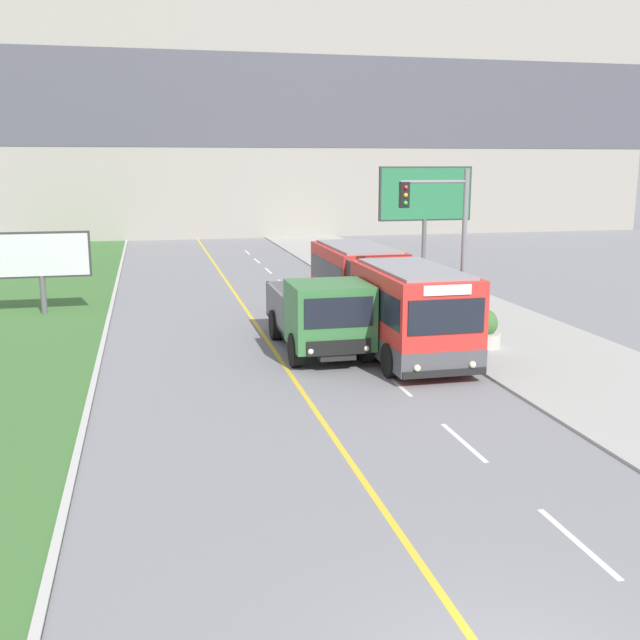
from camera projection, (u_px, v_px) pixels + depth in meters
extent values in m
cube|color=silver|center=(577.00, 542.00, 12.28)|extent=(0.12, 2.40, 0.01)
cube|color=silver|center=(463.00, 442.00, 16.67)|extent=(0.12, 2.40, 0.01)
cube|color=silver|center=(397.00, 384.00, 21.06)|extent=(0.12, 2.40, 0.01)
cube|color=silver|center=(353.00, 346.00, 25.44)|extent=(0.12, 2.40, 0.01)
cube|color=silver|center=(323.00, 319.00, 29.83)|extent=(0.12, 2.40, 0.01)
cube|color=silver|center=(300.00, 299.00, 34.22)|extent=(0.12, 2.40, 0.01)
cube|color=silver|center=(282.00, 283.00, 38.60)|extent=(0.12, 2.40, 0.01)
cube|color=silver|center=(268.00, 271.00, 42.99)|extent=(0.12, 2.40, 0.01)
cube|color=silver|center=(257.00, 261.00, 47.38)|extent=(0.12, 2.40, 0.01)
cube|color=silver|center=(247.00, 252.00, 51.76)|extent=(0.12, 2.40, 0.01)
cube|color=gray|center=(190.00, 109.00, 62.20)|extent=(80.00, 8.00, 20.84)
cube|color=#4C4C56|center=(193.00, 99.00, 58.26)|extent=(80.00, 0.04, 7.30)
cube|color=red|center=(412.00, 312.00, 23.10)|extent=(2.52, 5.39, 2.62)
cube|color=#4C4C51|center=(412.00, 342.00, 23.30)|extent=(2.54, 5.41, 0.70)
cube|color=black|center=(413.00, 299.00, 23.02)|extent=(2.54, 4.96, 0.92)
cube|color=gray|center=(413.00, 268.00, 22.82)|extent=(2.14, 4.85, 0.08)
cube|color=red|center=(357.00, 281.00, 29.10)|extent=(2.52, 5.39, 2.62)
cube|color=#4C4C51|center=(357.00, 305.00, 29.30)|extent=(2.54, 5.41, 0.70)
cube|color=black|center=(357.00, 271.00, 29.02)|extent=(2.54, 4.96, 0.92)
cube|color=gray|center=(358.00, 246.00, 28.82)|extent=(2.14, 4.85, 0.08)
cube|color=#474747|center=(382.00, 295.00, 26.10)|extent=(2.32, 0.90, 2.41)
cube|color=black|center=(447.00, 317.00, 20.43)|extent=(2.22, 0.04, 0.96)
cube|color=black|center=(445.00, 373.00, 20.75)|extent=(2.47, 0.06, 0.20)
sphere|color=#F4EAB2|center=(417.00, 368.00, 20.52)|extent=(0.20, 0.20, 0.20)
sphere|color=#F4EAB2|center=(473.00, 365.00, 20.88)|extent=(0.20, 0.20, 0.20)
cube|color=white|center=(448.00, 290.00, 20.27)|extent=(1.39, 0.04, 0.28)
cylinder|color=black|center=(390.00, 360.00, 21.62)|extent=(0.28, 1.00, 1.00)
cylinder|color=black|center=(467.00, 356.00, 22.14)|extent=(0.28, 1.00, 1.00)
cylinder|color=black|center=(359.00, 336.00, 24.71)|extent=(0.28, 1.00, 1.00)
cylinder|color=black|center=(428.00, 332.00, 25.23)|extent=(0.28, 1.00, 1.00)
cylinder|color=black|center=(324.00, 307.00, 29.58)|extent=(0.28, 1.00, 1.00)
cylinder|color=black|center=(382.00, 305.00, 30.10)|extent=(0.28, 1.00, 1.00)
cube|color=black|center=(315.00, 334.00, 25.13)|extent=(1.09, 6.34, 0.20)
cube|color=#38753D|center=(329.00, 314.00, 23.00)|extent=(2.43, 2.34, 1.96)
cube|color=black|center=(339.00, 312.00, 21.80)|extent=(2.07, 0.04, 0.88)
cube|color=black|center=(339.00, 348.00, 22.01)|extent=(1.95, 0.06, 0.44)
sphere|color=silver|center=(311.00, 352.00, 21.83)|extent=(0.18, 0.18, 0.18)
sphere|color=silver|center=(367.00, 348.00, 22.20)|extent=(0.18, 0.18, 0.18)
cube|color=slate|center=(307.00, 322.00, 26.33)|extent=(2.31, 3.75, 0.12)
cube|color=slate|center=(276.00, 307.00, 25.97)|extent=(0.12, 3.75, 1.26)
cube|color=slate|center=(337.00, 305.00, 26.45)|extent=(0.12, 3.75, 1.26)
cube|color=slate|center=(319.00, 316.00, 24.48)|extent=(2.31, 0.12, 1.26)
cube|color=slate|center=(297.00, 297.00, 27.94)|extent=(2.31, 0.12, 1.26)
cube|color=slate|center=(319.00, 294.00, 24.33)|extent=(2.31, 0.12, 0.24)
cylinder|color=black|center=(295.00, 350.00, 22.74)|extent=(0.30, 1.04, 1.04)
cylinder|color=black|center=(366.00, 346.00, 23.23)|extent=(0.30, 1.04, 1.04)
cylinder|color=black|center=(275.00, 325.00, 26.28)|extent=(0.30, 1.04, 1.04)
cylinder|color=black|center=(337.00, 322.00, 26.77)|extent=(0.30, 1.04, 1.04)
cylinder|color=slate|center=(463.00, 262.00, 24.15)|extent=(0.16, 0.16, 5.92)
cylinder|color=slate|center=(434.00, 182.00, 23.38)|extent=(2.20, 0.10, 0.10)
cube|color=black|center=(404.00, 195.00, 23.25)|extent=(0.28, 0.24, 0.80)
sphere|color=red|center=(406.00, 187.00, 23.08)|extent=(0.14, 0.14, 0.14)
sphere|color=orange|center=(406.00, 195.00, 23.13)|extent=(0.14, 0.14, 0.14)
sphere|color=green|center=(405.00, 203.00, 23.18)|extent=(0.14, 0.14, 0.14)
cylinder|color=#59595B|center=(424.00, 248.00, 40.32)|extent=(0.24, 0.24, 3.14)
cube|color=#333333|center=(425.00, 194.00, 39.72)|extent=(5.13, 0.20, 2.85)
cube|color=#287547|center=(426.00, 194.00, 39.61)|extent=(4.97, 0.02, 2.69)
cylinder|color=#59595B|center=(43.00, 295.00, 30.58)|extent=(0.24, 0.24, 1.59)
cube|color=#333333|center=(40.00, 255.00, 30.24)|extent=(3.93, 0.20, 1.86)
cube|color=silver|center=(40.00, 255.00, 30.14)|extent=(3.77, 0.02, 1.70)
cylinder|color=#B7B2A8|center=(483.00, 339.00, 24.96)|extent=(1.18, 1.18, 0.48)
sphere|color=#3D6B33|center=(483.00, 323.00, 24.84)|extent=(0.94, 0.94, 0.94)
cylinder|color=#B7B2A8|center=(428.00, 313.00, 29.26)|extent=(1.13, 1.13, 0.47)
sphere|color=#3D6B33|center=(429.00, 300.00, 29.15)|extent=(0.90, 0.90, 0.90)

